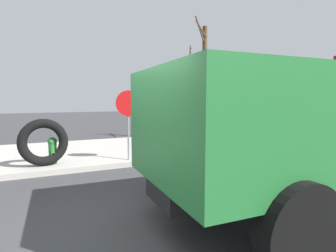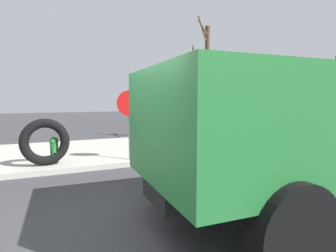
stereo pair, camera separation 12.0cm
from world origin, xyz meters
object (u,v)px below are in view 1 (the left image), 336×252
loose_tire (43,142)px  bare_tree (204,79)px  fire_hydrant (53,149)px  stop_sign (128,112)px

loose_tire → bare_tree: size_ratio=0.23×
loose_tire → bare_tree: bearing=22.2°
fire_hydrant → stop_sign: (2.09, -0.51, 1.04)m
loose_tire → bare_tree: 7.75m
stop_sign → loose_tire: bearing=172.8°
bare_tree → fire_hydrant: bearing=-158.7°
fire_hydrant → loose_tire: (-0.23, -0.21, 0.25)m
loose_tire → stop_sign: bearing=-7.2°
fire_hydrant → loose_tire: bearing=-137.0°
fire_hydrant → loose_tire: loose_tire is taller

